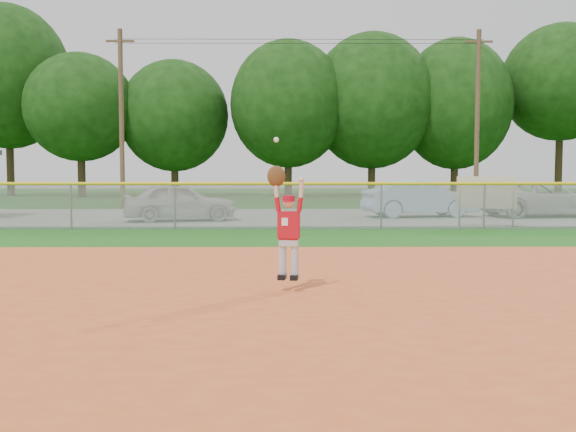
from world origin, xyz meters
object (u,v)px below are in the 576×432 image
object	(u,v)px
car_white_a	(180,202)
car_white_b	(545,200)
sponsor_sign	(486,194)
ballplayer	(287,223)
car_blue	(419,198)

from	to	relation	value
car_white_a	car_white_b	distance (m)	14.86
car_white_a	car_white_b	xyz separation A→B (m)	(14.70, 2.15, -0.02)
car_white_a	sponsor_sign	size ratio (longest dim) A/B	2.22
car_white_b	ballplayer	distance (m)	19.63
car_blue	sponsor_sign	world-z (taller)	sponsor_sign
sponsor_sign	ballplayer	bearing A→B (deg)	-120.32
car_white_a	car_blue	bearing A→B (deg)	-91.62
ballplayer	car_white_a	bearing A→B (deg)	105.49
car_white_b	car_white_a	bearing A→B (deg)	91.13
car_blue	car_white_b	xyz separation A→B (m)	(5.22, 0.14, -0.05)
car_white_a	car_blue	size ratio (longest dim) A/B	0.92
sponsor_sign	ballplayer	xyz separation A→B (m)	(-6.78, -11.60, -0.05)
car_white_b	ballplayer	xyz separation A→B (m)	(-10.74, -16.43, 0.36)
car_blue	ballplayer	size ratio (longest dim) A/B	2.07
car_white_a	sponsor_sign	distance (m)	11.08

